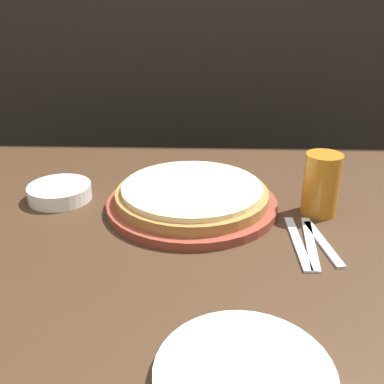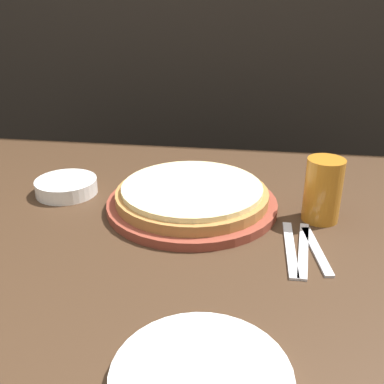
# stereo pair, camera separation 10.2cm
# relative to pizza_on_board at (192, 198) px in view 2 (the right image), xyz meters

# --- Properties ---
(dining_table) EXTENTS (1.44, 1.08, 0.72)m
(dining_table) POSITION_rel_pizza_on_board_xyz_m (-0.04, -0.11, -0.39)
(dining_table) COLOR #3D2819
(dining_table) RESTS_ON ground_plane
(pizza_on_board) EXTENTS (0.39, 0.39, 0.06)m
(pizza_on_board) POSITION_rel_pizza_on_board_xyz_m (0.00, 0.00, 0.00)
(pizza_on_board) COLOR brown
(pizza_on_board) RESTS_ON dining_table
(beer_glass) EXTENTS (0.08, 0.08, 0.14)m
(beer_glass) POSITION_rel_pizza_on_board_xyz_m (0.29, -0.01, 0.05)
(beer_glass) COLOR #B7701E
(beer_glass) RESTS_ON dining_table
(dinner_plate) EXTENTS (0.24, 0.24, 0.02)m
(dinner_plate) POSITION_rel_pizza_on_board_xyz_m (0.08, -0.50, -0.02)
(dinner_plate) COLOR white
(dinner_plate) RESTS_ON dining_table
(side_bowl) EXTENTS (0.15, 0.15, 0.04)m
(side_bowl) POSITION_rel_pizza_on_board_xyz_m (-0.32, 0.04, -0.01)
(side_bowl) COLOR white
(side_bowl) RESTS_ON dining_table
(fork) EXTENTS (0.02, 0.21, 0.00)m
(fork) POSITION_rel_pizza_on_board_xyz_m (0.22, -0.15, -0.02)
(fork) COLOR silver
(fork) RESTS_ON dining_table
(dinner_knife) EXTENTS (0.04, 0.21, 0.00)m
(dinner_knife) POSITION_rel_pizza_on_board_xyz_m (0.24, -0.15, -0.02)
(dinner_knife) COLOR silver
(dinner_knife) RESTS_ON dining_table
(spoon) EXTENTS (0.05, 0.18, 0.00)m
(spoon) POSITION_rel_pizza_on_board_xyz_m (0.27, -0.15, -0.02)
(spoon) COLOR silver
(spoon) RESTS_ON dining_table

